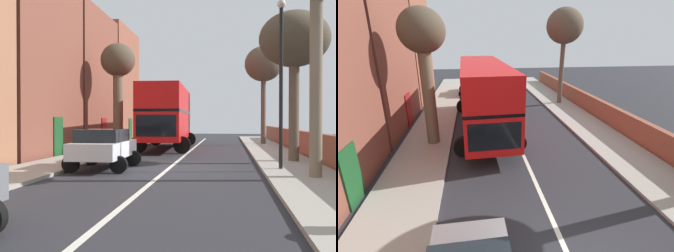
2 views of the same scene
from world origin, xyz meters
TOP-DOWN VIEW (x-y plane):
  - double_decker_bus at (-1.70, 10.70)m, footprint 3.84×10.84m
  - parked_car_red_left_2 at (-2.50, 20.79)m, footprint 2.57×4.17m
  - street_tree_left_0 at (-4.52, 8.70)m, footprint 2.18×2.18m
  - street_tree_right_3 at (5.04, 15.91)m, footprint 2.86×2.86m

SIDE VIEW (x-z plane):
  - parked_car_red_left_2 at x=-2.50m, z-range 0.11..1.79m
  - double_decker_bus at x=-1.70m, z-range 0.32..4.38m
  - street_tree_left_0 at x=-4.52m, z-range 1.90..8.55m
  - street_tree_right_3 at x=5.04m, z-range 2.41..9.92m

